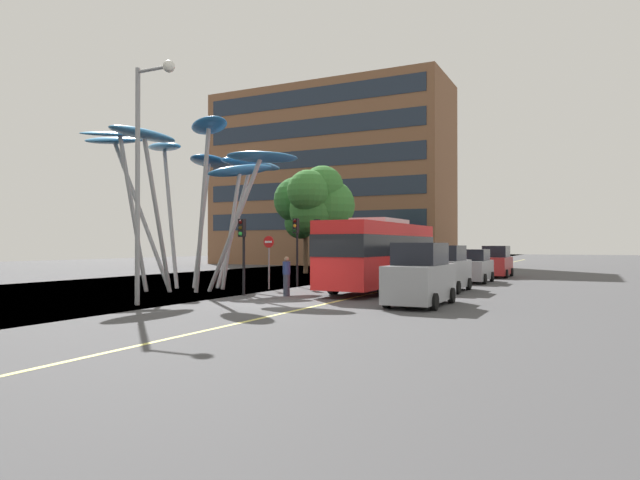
{
  "coord_description": "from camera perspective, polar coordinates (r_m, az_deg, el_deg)",
  "views": [
    {
      "loc": [
        10.92,
        -18.24,
        2.26
      ],
      "look_at": [
        -1.18,
        6.33,
        2.5
      ],
      "focal_mm": 30.89,
      "sensor_mm": 36.0,
      "label": 1
    }
  ],
  "objects": [
    {
      "name": "ground",
      "position": [
        21.75,
        -6.28,
        -6.59
      ],
      "size": [
        120.0,
        240.0,
        0.1
      ],
      "color": "#424244"
    },
    {
      "name": "red_bus",
      "position": [
        27.09,
        6.27,
        -1.2
      ],
      "size": [
        2.85,
        10.1,
        3.53
      ],
      "color": "red",
      "rests_on": "ground"
    },
    {
      "name": "leaf_sculpture",
      "position": [
        28.88,
        -13.17,
        8.04
      ],
      "size": [
        11.68,
        10.69,
        8.05
      ],
      "color": "#9EA0A5",
      "rests_on": "ground"
    },
    {
      "name": "traffic_light_kerb_near",
      "position": [
        24.72,
        -8.03,
        0.01
      ],
      "size": [
        0.28,
        0.42,
        3.41
      ],
      "color": "black",
      "rests_on": "ground"
    },
    {
      "name": "traffic_light_kerb_far",
      "position": [
        29.72,
        -2.47,
        0.28
      ],
      "size": [
        0.28,
        0.42,
        3.68
      ],
      "color": "black",
      "rests_on": "ground"
    },
    {
      "name": "traffic_light_island_mid",
      "position": [
        31.15,
        -0.28,
        0.28
      ],
      "size": [
        0.28,
        0.42,
        3.7
      ],
      "color": "black",
      "rests_on": "ground"
    },
    {
      "name": "traffic_light_opposite",
      "position": [
        36.76,
        3.86,
        -0.29
      ],
      "size": [
        0.28,
        0.42,
        3.3
      ],
      "color": "black",
      "rests_on": "ground"
    },
    {
      "name": "car_parked_near",
      "position": [
        20.84,
        10.35,
        -3.72
      ],
      "size": [
        1.92,
        4.23,
        2.34
      ],
      "color": "gray",
      "rests_on": "ground"
    },
    {
      "name": "car_parked_mid",
      "position": [
        27.49,
        12.76,
        -3.02
      ],
      "size": [
        2.03,
        4.15,
        2.23
      ],
      "color": "gray",
      "rests_on": "ground"
    },
    {
      "name": "car_parked_far",
      "position": [
        34.32,
        15.6,
        -2.69
      ],
      "size": [
        1.94,
        4.23,
        1.99
      ],
      "color": "gray",
      "rests_on": "ground"
    },
    {
      "name": "car_side_street",
      "position": [
        40.58,
        17.8,
        -2.23
      ],
      "size": [
        1.9,
        4.43,
        2.19
      ],
      "color": "maroon",
      "rests_on": "ground"
    },
    {
      "name": "street_lamp",
      "position": [
        21.76,
        -17.68,
        8.41
      ],
      "size": [
        1.81,
        0.44,
        8.99
      ],
      "color": "gray",
      "rests_on": "ground"
    },
    {
      "name": "tree_pavement_near",
      "position": [
        40.83,
        -0.01,
        4.02
      ],
      "size": [
        4.66,
        5.43,
        8.12
      ],
      "color": "brown",
      "rests_on": "ground"
    },
    {
      "name": "tree_pavement_far",
      "position": [
        43.89,
        -1.78,
        3.86
      ],
      "size": [
        3.8,
        5.4,
        7.77
      ],
      "color": "brown",
      "rests_on": "ground"
    },
    {
      "name": "pedestrian",
      "position": [
        24.38,
        -3.49,
        -3.75
      ],
      "size": [
        0.34,
        0.34,
        1.74
      ],
      "color": "#2D3342",
      "rests_on": "ground"
    },
    {
      "name": "no_entry_sign",
      "position": [
        28.16,
        -5.32,
        -1.44
      ],
      "size": [
        0.6,
        0.12,
        2.71
      ],
      "color": "gray",
      "rests_on": "ground"
    },
    {
      "name": "backdrop_building",
      "position": [
        64.34,
        1.01,
        6.48
      ],
      "size": [
        27.35,
        10.15,
        20.15
      ],
      "color": "brown",
      "rests_on": "ground"
    }
  ]
}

